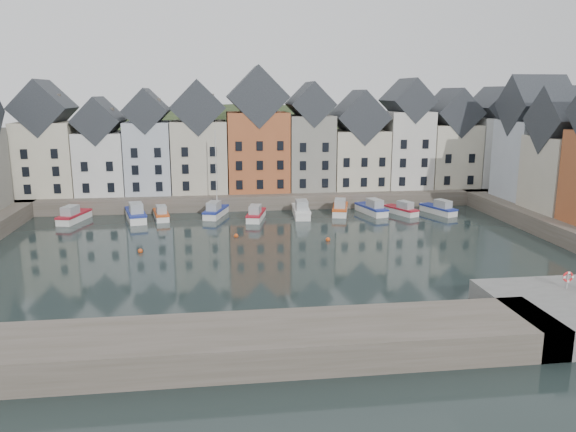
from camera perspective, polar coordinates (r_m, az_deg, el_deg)
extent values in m
plane|color=black|center=(56.50, -0.89, -4.05)|extent=(260.00, 260.00, 0.00)
cube|color=#4E483C|center=(85.38, -3.22, 2.28)|extent=(90.00, 16.00, 2.00)
cube|color=#4E483C|center=(35.39, -13.27, -13.04)|extent=(50.00, 6.00, 2.00)
ellipsoid|color=#212D16|center=(115.14, -4.09, -4.79)|extent=(153.60, 70.40, 64.00)
sphere|color=#183216|center=(105.30, -11.82, 8.18)|extent=(5.77, 5.77, 5.77)
sphere|color=#183216|center=(118.97, 7.74, 8.51)|extent=(5.27, 5.27, 5.27)
sphere|color=#183216|center=(114.81, 11.98, 8.10)|extent=(5.07, 5.07, 5.07)
sphere|color=#183216|center=(111.23, 3.16, 8.18)|extent=(5.01, 5.01, 5.01)
sphere|color=#183216|center=(115.21, -23.50, 6.71)|extent=(3.94, 3.94, 3.94)
sphere|color=#183216|center=(119.45, 9.42, 8.44)|extent=(5.21, 5.21, 5.21)
sphere|color=#183216|center=(113.03, -3.37, 8.50)|extent=(5.45, 5.45, 5.45)
sphere|color=#183216|center=(111.56, 15.89, 7.43)|extent=(4.49, 4.49, 4.49)
cube|color=beige|center=(85.46, -23.15, 5.40)|extent=(7.67, 8.00, 10.07)
cube|color=#22262A|center=(85.01, -23.55, 10.03)|extent=(7.67, 8.16, 7.67)
cube|color=silver|center=(83.88, -18.31, 5.15)|extent=(6.56, 8.00, 8.61)
cube|color=#22262A|center=(83.40, -18.59, 9.19)|extent=(6.56, 8.16, 6.56)
cube|color=#B0B8C3|center=(82.83, -13.88, 5.82)|extent=(6.20, 8.00, 10.02)
cube|color=#22262A|center=(82.37, -14.12, 10.34)|extent=(6.20, 8.16, 6.20)
cube|color=#B9B19C|center=(82.34, -8.95, 6.02)|extent=(7.70, 8.00, 10.08)
cube|color=#22262A|center=(81.87, -9.11, 10.85)|extent=(7.70, 8.16, 7.70)
cube|color=#A6552F|center=(82.49, -3.12, 6.58)|extent=(8.69, 8.00, 11.28)
cube|color=#22262A|center=(82.07, -3.19, 12.00)|extent=(8.69, 8.16, 8.69)
cube|color=gray|center=(83.46, 2.19, 6.48)|extent=(6.43, 8.00, 10.78)
cube|color=#22262A|center=(83.03, 2.24, 11.28)|extent=(6.43, 8.16, 6.43)
cube|color=beige|center=(85.11, 7.07, 5.76)|extent=(7.88, 8.00, 8.56)
cube|color=#22262A|center=(84.62, 7.18, 9.95)|extent=(7.88, 8.16, 7.88)
cube|color=silver|center=(87.09, 11.80, 6.64)|extent=(6.50, 8.00, 11.27)
cube|color=#22262A|center=(86.69, 12.02, 11.41)|extent=(6.50, 8.16, 6.50)
cube|color=beige|center=(89.74, 16.03, 5.96)|extent=(7.23, 8.00, 9.32)
cube|color=#22262A|center=(89.29, 16.28, 10.07)|extent=(7.23, 8.16, 7.23)
cube|color=silver|center=(92.62, 19.96, 6.20)|extent=(6.18, 8.00, 10.32)
cube|color=#22262A|center=(92.22, 20.27, 10.33)|extent=(6.18, 8.16, 6.18)
cube|color=#B0B8C3|center=(82.29, 23.51, 5.24)|extent=(7.47, 8.00, 10.38)
cube|color=#22262A|center=(81.83, 23.95, 10.22)|extent=(7.62, 8.00, 8.00)
cube|color=#B9B19C|center=(75.68, 26.54, 3.85)|extent=(8.14, 8.00, 8.89)
cube|color=#22262A|center=(75.14, 27.02, 8.69)|extent=(8.30, 8.00, 8.00)
sphere|color=#C54717|center=(63.86, -5.29, -2.02)|extent=(0.50, 0.50, 0.50)
sphere|color=#C54717|center=(62.14, 4.08, -2.40)|extent=(0.50, 0.50, 0.50)
sphere|color=#C54717|center=(59.51, -14.77, -3.46)|extent=(0.50, 0.50, 0.50)
cube|color=silver|center=(76.35, -20.87, -0.24)|extent=(3.28, 6.27, 1.10)
cube|color=maroon|center=(76.23, -20.91, 0.20)|extent=(3.41, 6.41, 0.25)
cube|color=#92979A|center=(75.33, -21.26, 0.50)|extent=(1.97, 2.68, 1.20)
cube|color=silver|center=(74.69, -15.20, -0.09)|extent=(3.48, 6.98, 1.23)
cube|color=navy|center=(74.55, -15.23, 0.41)|extent=(3.62, 7.13, 0.28)
cube|color=#92979A|center=(73.44, -15.18, 0.77)|extent=(2.13, 2.96, 1.34)
cube|color=silver|center=(74.64, -12.76, -0.04)|extent=(2.48, 5.44, 0.96)
cube|color=#C54717|center=(74.53, -12.78, 0.36)|extent=(2.58, 5.56, 0.22)
cube|color=#92979A|center=(73.66, -12.74, 0.63)|extent=(1.58, 2.28, 1.05)
cube|color=silver|center=(74.88, -7.33, 0.24)|extent=(3.47, 6.17, 1.08)
cube|color=navy|center=(74.75, -7.34, 0.68)|extent=(3.60, 6.31, 0.25)
cube|color=#92979A|center=(73.81, -7.56, 0.99)|extent=(2.03, 2.67, 1.18)
cylinder|color=silver|center=(74.47, -7.31, 4.52)|extent=(0.14, 0.14, 10.83)
cube|color=silver|center=(72.51, -3.25, -0.09)|extent=(2.96, 5.91, 1.04)
cube|color=maroon|center=(72.39, -3.26, 0.35)|extent=(3.08, 6.04, 0.24)
cube|color=#92979A|center=(71.46, -3.37, 0.65)|extent=(1.81, 2.51, 1.13)
cube|color=silver|center=(74.41, 1.33, 0.29)|extent=(2.33, 6.53, 1.18)
cube|color=silver|center=(74.28, 1.33, 0.77)|extent=(2.45, 6.67, 0.27)
cube|color=#92979A|center=(73.21, 1.40, 1.11)|extent=(1.66, 2.66, 1.28)
cube|color=silver|center=(76.22, 5.32, 0.51)|extent=(3.31, 6.30, 1.11)
cube|color=#C54717|center=(76.09, 5.33, 0.96)|extent=(3.43, 6.45, 0.25)
cube|color=#92979A|center=(75.09, 5.31, 1.27)|extent=(1.98, 2.70, 1.21)
cube|color=silver|center=(76.72, 8.44, 0.51)|extent=(3.16, 6.29, 1.11)
cube|color=navy|center=(76.60, 8.45, 0.95)|extent=(3.29, 6.43, 0.25)
cube|color=#92979A|center=(75.71, 8.80, 1.27)|extent=(1.93, 2.68, 1.21)
cube|color=silver|center=(77.11, 11.38, 0.42)|extent=(3.60, 5.41, 0.96)
cube|color=maroon|center=(77.00, 11.40, 0.80)|extent=(3.73, 5.54, 0.22)
cube|color=#92979A|center=(76.34, 11.82, 1.08)|extent=(1.98, 2.41, 1.05)
cube|color=silver|center=(78.59, 14.99, 0.48)|extent=(3.53, 5.80, 1.02)
cube|color=navy|center=(78.48, 15.02, 0.88)|extent=(3.65, 5.94, 0.23)
cube|color=#92979A|center=(77.79, 15.46, 1.17)|extent=(2.00, 2.54, 1.11)
cube|color=gray|center=(46.01, 26.49, -5.95)|extent=(0.10, 0.10, 1.10)
torus|color=red|center=(45.87, 26.57, -5.55)|extent=(0.80, 0.14, 0.80)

